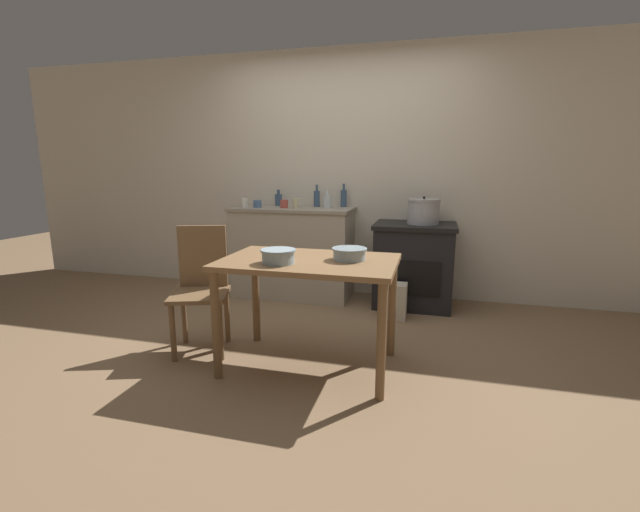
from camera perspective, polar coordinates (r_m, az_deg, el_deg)
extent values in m
plane|color=#896B4C|center=(3.37, -2.17, -11.93)|extent=(14.00, 14.00, 0.00)
cube|color=beige|center=(4.63, 3.56, 10.75)|extent=(8.00, 0.07, 2.55)
cube|color=#B2A893|center=(4.54, -3.61, 0.35)|extent=(1.23, 0.56, 0.91)
cube|color=gray|center=(4.47, -3.69, 6.29)|extent=(1.26, 0.59, 0.03)
cube|color=black|center=(4.32, 12.36, -1.41)|extent=(0.74, 0.58, 0.78)
cube|color=black|center=(4.25, 12.60, 3.98)|extent=(0.78, 0.62, 0.04)
cube|color=black|center=(4.05, 12.13, -2.96)|extent=(0.52, 0.01, 0.33)
cube|color=olive|center=(2.83, -1.50, -0.81)|extent=(1.15, 0.74, 0.03)
cylinder|color=brown|center=(2.85, -13.70, -8.98)|extent=(0.06, 0.06, 0.72)
cylinder|color=brown|center=(2.55, 8.17, -11.34)|extent=(0.06, 0.06, 0.72)
cylinder|color=brown|center=(3.40, -8.55, -5.39)|extent=(0.06, 0.06, 0.72)
cylinder|color=brown|center=(3.14, 9.58, -6.84)|extent=(0.06, 0.06, 0.72)
cube|color=brown|center=(3.26, -15.75, -5.00)|extent=(0.51, 0.51, 0.03)
cube|color=brown|center=(3.38, -15.36, -0.02)|extent=(0.35, 0.14, 0.47)
cylinder|color=brown|center=(3.22, -19.03, -9.68)|extent=(0.04, 0.04, 0.42)
cylinder|color=brown|center=(3.15, -13.15, -9.81)|extent=(0.04, 0.04, 0.42)
cylinder|color=brown|center=(3.52, -17.65, -7.75)|extent=(0.04, 0.04, 0.42)
cylinder|color=brown|center=(3.46, -12.29, -7.82)|extent=(0.04, 0.04, 0.42)
cube|color=beige|center=(3.97, 9.69, -5.90)|extent=(0.25, 0.17, 0.33)
cylinder|color=#A8A8AD|center=(4.22, 13.62, 5.66)|extent=(0.30, 0.30, 0.22)
cylinder|color=#A8A8AD|center=(4.21, 13.70, 7.28)|extent=(0.31, 0.31, 0.02)
sphere|color=black|center=(4.21, 13.71, 7.58)|extent=(0.02, 0.02, 0.02)
cylinder|color=#93A8B2|center=(2.81, 3.94, 0.28)|extent=(0.21, 0.21, 0.08)
cylinder|color=#8597A0|center=(2.81, 3.95, 0.95)|extent=(0.23, 0.23, 0.01)
cylinder|color=#93A8B2|center=(2.72, -5.59, -0.04)|extent=(0.21, 0.21, 0.09)
cylinder|color=#8597A0|center=(2.71, -5.61, 0.77)|extent=(0.23, 0.23, 0.01)
cylinder|color=silver|center=(4.41, 0.97, 7.27)|extent=(0.08, 0.08, 0.13)
cylinder|color=silver|center=(4.41, 0.97, 8.43)|extent=(0.03, 0.03, 0.05)
cylinder|color=#3D5675|center=(4.53, 3.17, 7.66)|extent=(0.06, 0.06, 0.17)
cylinder|color=#3D5675|center=(4.53, 3.19, 9.18)|extent=(0.02, 0.02, 0.07)
cylinder|color=#3D5675|center=(4.70, -5.55, 7.46)|extent=(0.08, 0.08, 0.12)
cylinder|color=#3D5675|center=(4.69, -5.57, 8.51)|extent=(0.03, 0.03, 0.05)
cylinder|color=#3D5675|center=(4.54, -0.43, 7.64)|extent=(0.06, 0.06, 0.17)
cylinder|color=#3D5675|center=(4.54, -0.44, 9.10)|extent=(0.02, 0.02, 0.06)
cylinder|color=#B74C42|center=(4.43, -4.81, 6.94)|extent=(0.08, 0.08, 0.08)
cylinder|color=#4C6B99|center=(4.51, -8.34, 6.91)|extent=(0.08, 0.08, 0.08)
cylinder|color=beige|center=(4.35, -3.24, 6.99)|extent=(0.07, 0.07, 0.10)
cylinder|color=silver|center=(4.54, -10.08, 7.00)|extent=(0.07, 0.07, 0.09)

